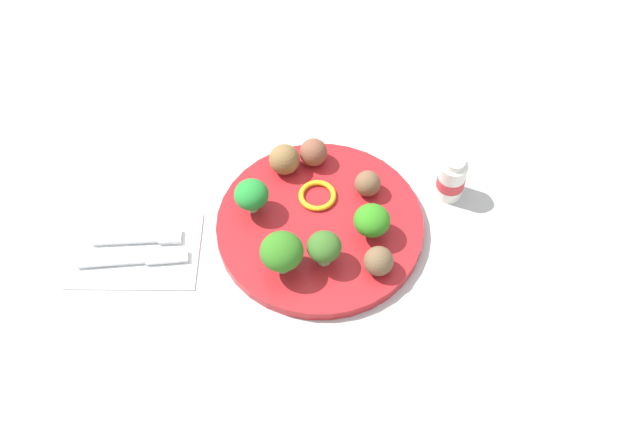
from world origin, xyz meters
The scene contains 15 objects.
ground_plane centered at (0.00, 0.00, 0.00)m, with size 4.00×4.00×0.00m, color #B2B2AD.
plate centered at (0.00, 0.00, 0.01)m, with size 0.28×0.28×0.02m, color red.
broccoli_floret_mid_left centered at (0.07, -0.02, 0.05)m, with size 0.05×0.05×0.05m.
broccoli_floret_front_right centered at (0.00, -0.06, 0.05)m, with size 0.04×0.04×0.05m.
broccoli_floret_front_left centered at (-0.09, 0.03, 0.05)m, with size 0.05×0.05×0.05m.
broccoli_floret_near_rim centered at (-0.05, -0.07, 0.05)m, with size 0.06×0.06×0.06m.
meatball_far_rim centered at (-0.04, 0.10, 0.04)m, with size 0.04×0.04×0.04m, color brown.
meatball_mid_right centered at (0.00, 0.11, 0.04)m, with size 0.04×0.04×0.04m, color brown.
meatball_back_right centered at (0.07, 0.05, 0.03)m, with size 0.04×0.04×0.04m, color brown.
meatball_near_rim centered at (0.07, -0.08, 0.04)m, with size 0.04×0.04×0.04m, color brown.
pepper_ring_front_left centered at (0.00, 0.04, 0.02)m, with size 0.05×0.05×0.01m, color yellow.
napkin centered at (-0.25, -0.01, 0.00)m, with size 0.17×0.12×0.01m, color white.
fork centered at (-0.24, 0.00, 0.01)m, with size 0.12×0.02×0.01m.
knife centered at (-0.24, -0.03, 0.01)m, with size 0.15×0.02×0.01m.
yogurt_bottle centered at (0.19, 0.05, 0.03)m, with size 0.04×0.04×0.07m.
Camera 1 is at (-0.05, -0.59, 0.85)m, focal length 42.75 mm.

